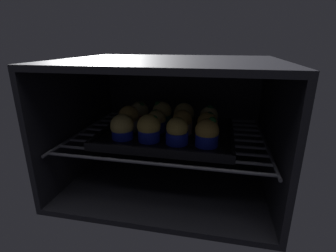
# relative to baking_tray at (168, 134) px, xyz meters

# --- Properties ---
(oven_cavity) EXTENTS (0.59, 0.47, 0.37)m
(oven_cavity) POSITION_rel_baking_tray_xyz_m (0.00, 0.06, 0.02)
(oven_cavity) COLOR black
(oven_cavity) RESTS_ON ground
(oven_rack) EXTENTS (0.55, 0.42, 0.01)m
(oven_rack) POSITION_rel_baking_tray_xyz_m (0.00, 0.02, -0.01)
(oven_rack) COLOR #51515B
(oven_rack) RESTS_ON oven_cavity
(baking_tray) EXTENTS (0.37, 0.29, 0.02)m
(baking_tray) POSITION_rel_baking_tray_xyz_m (0.00, 0.00, 0.00)
(baking_tray) COLOR black
(baking_tray) RESTS_ON oven_rack
(muffin_row0_col0) EXTENTS (0.06, 0.06, 0.07)m
(muffin_row0_col0) POSITION_rel_baking_tray_xyz_m (-0.11, -0.07, 0.04)
(muffin_row0_col0) COLOR #1928B7
(muffin_row0_col0) RESTS_ON baking_tray
(muffin_row0_col1) EXTENTS (0.06, 0.06, 0.07)m
(muffin_row0_col1) POSITION_rel_baking_tray_xyz_m (-0.03, -0.07, 0.04)
(muffin_row0_col1) COLOR #1928B7
(muffin_row0_col1) RESTS_ON baking_tray
(muffin_row0_col2) EXTENTS (0.06, 0.06, 0.07)m
(muffin_row0_col2) POSITION_rel_baking_tray_xyz_m (0.04, -0.08, 0.04)
(muffin_row0_col2) COLOR #1928B7
(muffin_row0_col2) RESTS_ON baking_tray
(muffin_row0_col3) EXTENTS (0.06, 0.06, 0.07)m
(muffin_row0_col3) POSITION_rel_baking_tray_xyz_m (0.11, -0.08, 0.04)
(muffin_row0_col3) COLOR #1928B7
(muffin_row0_col3) RESTS_ON baking_tray
(muffin_row1_col0) EXTENTS (0.06, 0.06, 0.07)m
(muffin_row1_col0) POSITION_rel_baking_tray_xyz_m (-0.12, -0.00, 0.04)
(muffin_row1_col0) COLOR silver
(muffin_row1_col0) RESTS_ON baking_tray
(muffin_row1_col1) EXTENTS (0.06, 0.06, 0.06)m
(muffin_row1_col1) POSITION_rel_baking_tray_xyz_m (-0.04, 0.00, 0.03)
(muffin_row1_col1) COLOR #1928B7
(muffin_row1_col1) RESTS_ON baking_tray
(muffin_row1_col2) EXTENTS (0.06, 0.06, 0.07)m
(muffin_row1_col2) POSITION_rel_baking_tray_xyz_m (0.04, 0.00, 0.04)
(muffin_row1_col2) COLOR silver
(muffin_row1_col2) RESTS_ON baking_tray
(muffin_row1_col3) EXTENTS (0.06, 0.06, 0.07)m
(muffin_row1_col3) POSITION_rel_baking_tray_xyz_m (0.11, -0.00, 0.04)
(muffin_row1_col3) COLOR red
(muffin_row1_col3) RESTS_ON baking_tray
(muffin_row2_col0) EXTENTS (0.06, 0.06, 0.07)m
(muffin_row2_col0) POSITION_rel_baking_tray_xyz_m (-0.11, 0.08, 0.04)
(muffin_row2_col0) COLOR red
(muffin_row2_col0) RESTS_ON baking_tray
(muffin_row2_col1) EXTENTS (0.06, 0.06, 0.07)m
(muffin_row2_col1) POSITION_rel_baking_tray_xyz_m (-0.03, 0.07, 0.04)
(muffin_row2_col1) COLOR #0C8C84
(muffin_row2_col1) RESTS_ON baking_tray
(muffin_row2_col2) EXTENTS (0.06, 0.06, 0.07)m
(muffin_row2_col2) POSITION_rel_baking_tray_xyz_m (0.03, 0.08, 0.04)
(muffin_row2_col2) COLOR #1928B7
(muffin_row2_col2) RESTS_ON baking_tray
(muffin_row2_col3) EXTENTS (0.06, 0.06, 0.07)m
(muffin_row2_col3) POSITION_rel_baking_tray_xyz_m (0.11, 0.07, 0.03)
(muffin_row2_col3) COLOR #1928B7
(muffin_row2_col3) RESTS_ON baking_tray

